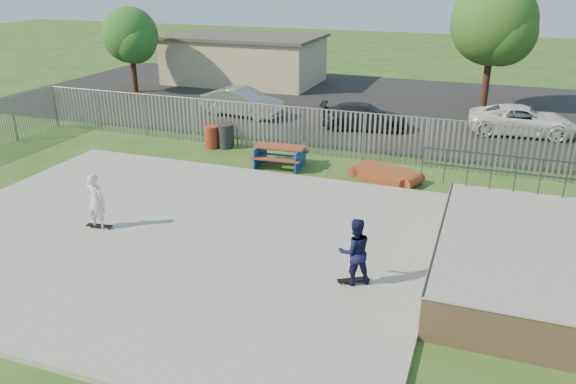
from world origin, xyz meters
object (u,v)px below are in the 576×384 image
(trash_bin_grey, at_px, (225,136))
(skater_white, at_px, (96,201))
(car_dark, at_px, (364,116))
(car_white, at_px, (523,120))
(funbox, at_px, (386,175))
(car_silver, at_px, (243,102))
(tree_mid, at_px, (494,23))
(tree_left, at_px, (130,35))
(picnic_table, at_px, (280,156))
(skater_navy, at_px, (355,251))
(trash_bin_red, at_px, (212,137))

(trash_bin_grey, height_order, skater_white, skater_white)
(car_dark, distance_m, car_white, 7.45)
(funbox, bearing_deg, car_silver, 162.09)
(trash_bin_grey, relative_size, tree_mid, 0.15)
(funbox, height_order, car_dark, car_dark)
(car_white, xyz_separation_m, tree_mid, (-1.92, 4.76, 3.98))
(tree_mid, bearing_deg, tree_left, -172.69)
(car_dark, bearing_deg, car_white, -87.84)
(skater_white, bearing_deg, picnic_table, -109.69)
(tree_mid, height_order, skater_navy, tree_mid)
(tree_left, height_order, skater_navy, tree_left)
(car_dark, relative_size, tree_mid, 0.62)
(picnic_table, xyz_separation_m, funbox, (4.29, -0.14, -0.21))
(tree_left, relative_size, skater_white, 3.07)
(car_white, bearing_deg, trash_bin_grey, 114.06)
(funbox, height_order, tree_left, tree_left)
(car_dark, bearing_deg, skater_navy, -178.48)
(car_silver, height_order, tree_left, tree_left)
(funbox, relative_size, car_dark, 0.57)
(car_dark, distance_m, skater_navy, 14.94)
(tree_left, distance_m, tree_mid, 21.28)
(funbox, bearing_deg, trash_bin_red, -169.69)
(trash_bin_red, distance_m, skater_navy, 12.70)
(car_silver, relative_size, tree_left, 0.85)
(trash_bin_grey, distance_m, skater_navy, 12.49)
(funbox, height_order, skater_white, skater_white)
(car_white, relative_size, tree_mid, 0.70)
(skater_white, bearing_deg, tree_mid, -114.76)
(skater_navy, bearing_deg, picnic_table, -89.04)
(trash_bin_grey, bearing_deg, picnic_table, -25.17)
(trash_bin_red, height_order, skater_navy, skater_navy)
(car_white, relative_size, tree_left, 0.93)
(car_silver, bearing_deg, car_dark, -85.87)
(car_dark, relative_size, skater_navy, 2.52)
(picnic_table, distance_m, tree_left, 17.55)
(trash_bin_grey, height_order, tree_left, tree_left)
(car_silver, height_order, skater_white, skater_white)
(funbox, height_order, car_silver, car_silver)
(car_dark, height_order, tree_mid, tree_mid)
(picnic_table, height_order, car_dark, car_dark)
(funbox, xyz_separation_m, tree_left, (-18.13, 10.45, 3.32))
(tree_left, distance_m, skater_white, 21.08)
(trash_bin_grey, distance_m, car_silver, 5.76)
(trash_bin_red, distance_m, trash_bin_grey, 0.60)
(trash_bin_grey, bearing_deg, skater_white, -88.59)
(trash_bin_grey, bearing_deg, tree_mid, 48.05)
(trash_bin_grey, xyz_separation_m, tree_mid, (10.37, 11.54, 4.15))
(skater_navy, bearing_deg, car_silver, -87.91)
(picnic_table, xyz_separation_m, trash_bin_grey, (-3.15, 1.48, 0.10))
(trash_bin_grey, relative_size, car_white, 0.22)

